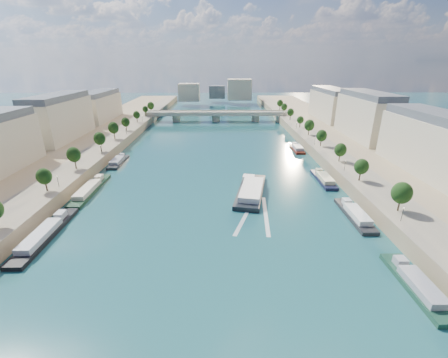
{
  "coord_description": "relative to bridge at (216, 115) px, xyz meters",
  "views": [
    {
      "loc": [
        3.36,
        -25.92,
        45.85
      ],
      "look_at": [
        4.7,
        77.09,
        5.0
      ],
      "focal_mm": 24.0,
      "sensor_mm": 36.0,
      "label": 1
    }
  ],
  "objects": [
    {
      "name": "ground",
      "position": [
        0.0,
        -117.07,
        -5.08
      ],
      "size": [
        700.0,
        700.0,
        0.0
      ],
      "primitive_type": "plane",
      "color": "#0C3437",
      "rests_on": "ground"
    },
    {
      "name": "quay_left",
      "position": [
        -72.0,
        -117.07,
        -2.58
      ],
      "size": [
        44.0,
        520.0,
        5.0
      ],
      "primitive_type": "cube",
      "color": "#9E8460",
      "rests_on": "ground"
    },
    {
      "name": "quay_right",
      "position": [
        72.0,
        -117.07,
        -2.58
      ],
      "size": [
        44.0,
        520.0,
        5.0
      ],
      "primitive_type": "cube",
      "color": "#9E8460",
      "rests_on": "ground"
    },
    {
      "name": "pave_left",
      "position": [
        -57.0,
        -117.07,
        -0.03
      ],
      "size": [
        14.0,
        520.0,
        0.1
      ],
      "primitive_type": "cube",
      "color": "gray",
      "rests_on": "quay_left"
    },
    {
      "name": "pave_right",
      "position": [
        57.0,
        -117.07,
        -0.03
      ],
      "size": [
        14.0,
        520.0,
        0.1
      ],
      "primitive_type": "cube",
      "color": "gray",
      "rests_on": "quay_right"
    },
    {
      "name": "trees_left",
      "position": [
        -55.0,
        -115.07,
        5.39
      ],
      "size": [
        4.8,
        268.8,
        8.26
      ],
      "color": "#382B1E",
      "rests_on": "ground"
    },
    {
      "name": "trees_right",
      "position": [
        55.0,
        -107.07,
        5.39
      ],
      "size": [
        4.8,
        268.8,
        8.26
      ],
      "color": "#382B1E",
      "rests_on": "ground"
    },
    {
      "name": "lamps_left",
      "position": [
        -52.5,
        -127.07,
        2.7
      ],
      "size": [
        0.36,
        200.36,
        4.28
      ],
      "color": "black",
      "rests_on": "ground"
    },
    {
      "name": "lamps_right",
      "position": [
        52.5,
        -112.07,
        2.7
      ],
      "size": [
        0.36,
        200.36,
        4.28
      ],
      "color": "black",
      "rests_on": "ground"
    },
    {
      "name": "buildings_left",
      "position": [
        -85.0,
        -105.07,
        11.37
      ],
      "size": [
        16.0,
        226.0,
        23.2
      ],
      "color": "#C3B496",
      "rests_on": "ground"
    },
    {
      "name": "buildings_right",
      "position": [
        85.0,
        -105.07,
        11.37
      ],
      "size": [
        16.0,
        226.0,
        23.2
      ],
      "color": "#C3B496",
      "rests_on": "ground"
    },
    {
      "name": "skyline",
      "position": [
        3.19,
        102.45,
        9.57
      ],
      "size": [
        79.0,
        42.0,
        22.0
      ],
      "color": "#C3B496",
      "rests_on": "ground"
    },
    {
      "name": "bridge",
      "position": [
        0.0,
        0.0,
        0.0
      ],
      "size": [
        112.0,
        12.0,
        8.15
      ],
      "color": "#C1B79E",
      "rests_on": "ground"
    },
    {
      "name": "tour_barge",
      "position": [
        14.59,
        -142.13,
        -3.86
      ],
      "size": [
        14.81,
        31.98,
        4.19
      ],
      "rotation": [
        0.0,
        0.0,
        -0.2
      ],
      "color": "black",
      "rests_on": "ground"
    },
    {
      "name": "wake",
      "position": [
        14.59,
        -158.65,
        -5.06
      ],
      "size": [
        12.73,
        26.01,
        0.04
      ],
      "color": "silver",
      "rests_on": "ground"
    },
    {
      "name": "moored_barges_left",
      "position": [
        -45.5,
        -173.94,
        -4.24
      ],
      "size": [
        5.0,
        159.25,
        3.6
      ],
      "color": "#1C273E",
      "rests_on": "ground"
    },
    {
      "name": "moored_barges_right",
      "position": [
        45.5,
        -163.81,
        -4.24
      ],
      "size": [
        5.0,
        162.72,
        3.6
      ],
      "color": "black",
      "rests_on": "ground"
    }
  ]
}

